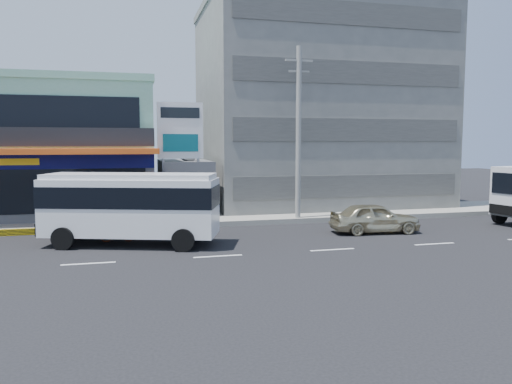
% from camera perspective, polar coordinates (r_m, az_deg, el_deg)
% --- Properties ---
extents(ground, '(120.00, 120.00, 0.00)m').
position_cam_1_polar(ground, '(20.44, -4.38, -7.34)').
color(ground, black).
rests_on(ground, ground).
extents(sidewalk, '(70.00, 5.00, 0.30)m').
position_cam_1_polar(sidewalk, '(30.64, 1.73, -2.72)').
color(sidewalk, gray).
rests_on(sidewalk, ground).
extents(shop_building, '(12.40, 11.70, 8.00)m').
position_cam_1_polar(shop_building, '(33.88, -22.21, 4.20)').
color(shop_building, '#4D4D52').
rests_on(shop_building, ground).
extents(concrete_building, '(16.00, 12.00, 14.00)m').
position_cam_1_polar(concrete_building, '(37.23, 6.87, 9.28)').
color(concrete_building, gray).
rests_on(concrete_building, ground).
extents(gap_structure, '(3.00, 6.00, 3.50)m').
position_cam_1_polar(gap_structure, '(31.93, -8.17, 0.46)').
color(gap_structure, '#4D4D52').
rests_on(gap_structure, ground).
extents(satellite_dish, '(1.50, 1.50, 0.15)m').
position_cam_1_polar(satellite_dish, '(30.83, -8.02, 3.68)').
color(satellite_dish, slate).
rests_on(satellite_dish, gap_structure).
extents(billboard, '(2.60, 0.18, 6.90)m').
position_cam_1_polar(billboard, '(28.98, -8.64, 6.23)').
color(billboard, gray).
rests_on(billboard, ground).
extents(utility_pole_near, '(1.60, 0.30, 10.00)m').
position_cam_1_polar(utility_pole_near, '(28.64, 4.88, 6.72)').
color(utility_pole_near, '#999993').
rests_on(utility_pole_near, ground).
extents(minibus, '(8.08, 4.78, 3.22)m').
position_cam_1_polar(minibus, '(22.99, -14.11, -1.19)').
color(minibus, white).
rests_on(minibus, ground).
extents(sedan, '(4.67, 2.23, 1.54)m').
position_cam_1_polar(sedan, '(26.28, 13.41, -2.88)').
color(sedan, beige).
rests_on(sedan, ground).
extents(motorcycle_rider, '(1.58, 0.68, 1.97)m').
position_cam_1_polar(motorcycle_rider, '(24.09, -15.58, -3.98)').
color(motorcycle_rider, '#531C0B').
rests_on(motorcycle_rider, ground).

